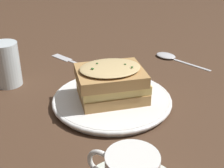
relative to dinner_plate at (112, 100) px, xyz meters
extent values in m
plane|color=#473021|center=(0.01, 0.02, -0.01)|extent=(2.40, 2.40, 0.00)
cylinder|color=white|center=(0.00, 0.00, 0.00)|extent=(0.25, 0.25, 0.02)
torus|color=white|center=(0.00, 0.00, 0.00)|extent=(0.26, 0.26, 0.01)
cube|color=#B2844C|center=(0.00, 0.00, 0.02)|extent=(0.16, 0.14, 0.02)
cube|color=#E0C16B|center=(0.00, 0.00, 0.04)|extent=(0.16, 0.14, 0.02)
cube|color=#B2844C|center=(-0.01, 0.00, 0.06)|extent=(0.16, 0.14, 0.02)
ellipsoid|color=#DBBC7F|center=(-0.01, 0.00, 0.08)|extent=(0.15, 0.13, 0.01)
cube|color=#2D6028|center=(-0.02, 0.02, 0.08)|extent=(0.00, 0.00, 0.00)
cube|color=#2D6028|center=(-0.04, 0.00, 0.08)|extent=(0.01, 0.01, 0.00)
cube|color=#2D6028|center=(0.03, -0.03, 0.08)|extent=(0.00, 0.01, 0.00)
cube|color=#2D6028|center=(0.02, -0.01, 0.08)|extent=(0.00, 0.00, 0.00)
cylinder|color=#381E0F|center=(-0.10, -0.24, 0.05)|extent=(0.06, 0.06, 0.00)
torus|color=white|center=(-0.13, -0.19, 0.03)|extent=(0.03, 0.04, 0.04)
cylinder|color=silver|center=(-0.17, 0.21, 0.04)|extent=(0.06, 0.06, 0.11)
cube|color=silver|center=(0.03, 0.22, -0.01)|extent=(0.04, 0.11, 0.00)
cube|color=silver|center=(0.00, 0.30, -0.01)|extent=(0.04, 0.07, 0.00)
cube|color=#333335|center=(0.00, 0.31, -0.01)|extent=(0.01, 0.04, 0.00)
cube|color=#333335|center=(0.00, 0.31, -0.01)|extent=(0.01, 0.04, 0.00)
cube|color=#333335|center=(0.01, 0.31, -0.01)|extent=(0.01, 0.04, 0.00)
cube|color=silver|center=(0.30, 0.07, -0.01)|extent=(0.04, 0.12, 0.00)
ellipsoid|color=silver|center=(0.27, 0.15, 0.00)|extent=(0.06, 0.07, 0.01)
camera|label=1|loc=(-0.30, -0.51, 0.34)|focal=50.00mm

